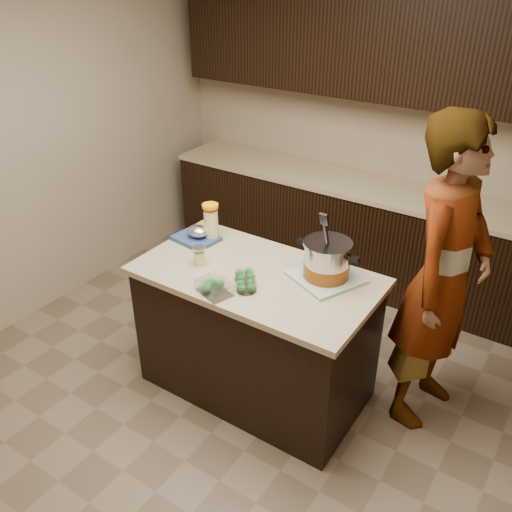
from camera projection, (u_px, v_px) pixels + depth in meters
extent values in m
plane|color=brown|center=(256.00, 386.00, 3.70)|extent=(4.00, 4.00, 0.00)
cube|color=tan|center=(389.00, 122.00, 4.48)|extent=(4.00, 0.04, 2.70)
cube|color=tan|center=(30.00, 143.00, 3.99)|extent=(0.04, 4.00, 2.70)
cube|color=black|center=(364.00, 235.00, 4.72)|extent=(3.60, 0.60, 0.86)
cube|color=tan|center=(369.00, 187.00, 4.50)|extent=(3.60, 0.63, 0.04)
cube|color=black|center=(390.00, 49.00, 4.06)|extent=(3.60, 0.35, 0.75)
cube|color=black|center=(256.00, 336.00, 3.49)|extent=(1.40, 0.75, 0.86)
cube|color=tan|center=(256.00, 276.00, 3.26)|extent=(1.46, 0.81, 0.04)
cube|color=#517956|center=(326.00, 277.00, 3.20)|extent=(0.48, 0.48, 0.02)
cylinder|color=#B7B7BC|center=(327.00, 260.00, 3.14)|extent=(0.28, 0.28, 0.21)
cylinder|color=brown|center=(326.00, 269.00, 3.17)|extent=(0.28, 0.28, 0.09)
cylinder|color=#B7B7BC|center=(328.00, 243.00, 3.09)|extent=(0.30, 0.30, 0.01)
cube|color=black|center=(303.00, 242.00, 3.20)|extent=(0.07, 0.04, 0.03)
cube|color=black|center=(354.00, 259.00, 3.02)|extent=(0.07, 0.04, 0.03)
cylinder|color=black|center=(326.00, 236.00, 3.04)|extent=(0.03, 0.11, 0.26)
cylinder|color=beige|center=(211.00, 226.00, 3.58)|extent=(0.10, 0.10, 0.21)
cylinder|color=white|center=(211.00, 224.00, 3.57)|extent=(0.12, 0.12, 0.24)
cylinder|color=#FF9505|center=(210.00, 206.00, 3.51)|extent=(0.12, 0.12, 0.02)
cylinder|color=beige|center=(200.00, 258.00, 3.33)|extent=(0.07, 0.07, 0.08)
cylinder|color=white|center=(200.00, 257.00, 3.32)|extent=(0.08, 0.08, 0.11)
cylinder|color=silver|center=(199.00, 247.00, 3.29)|extent=(0.08, 0.08, 0.02)
cylinder|color=silver|center=(245.00, 276.00, 3.17)|extent=(0.15, 0.15, 0.06)
cylinder|color=silver|center=(246.00, 286.00, 3.08)|extent=(0.16, 0.16, 0.06)
cube|color=silver|center=(214.00, 287.00, 3.05)|extent=(0.24, 0.20, 0.07)
cube|color=navy|center=(196.00, 238.00, 3.62)|extent=(0.31, 0.26, 0.03)
ellipsoid|color=silver|center=(198.00, 232.00, 3.58)|extent=(0.14, 0.12, 0.08)
imported|color=gray|center=(443.00, 279.00, 3.08)|extent=(0.55, 0.76, 1.93)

